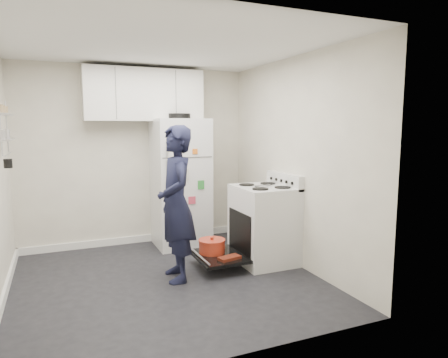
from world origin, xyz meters
name	(u,v)px	position (x,y,z in m)	size (l,w,h in m)	color
room	(162,171)	(-0.03, 0.03, 1.21)	(3.21, 3.21, 2.51)	black
electric_range	(263,225)	(1.26, 0.15, 0.47)	(0.66, 0.76, 1.10)	silver
open_oven_door	(215,251)	(0.65, 0.21, 0.20)	(0.55, 0.72, 0.24)	black
refrigerator	(180,182)	(0.54, 1.25, 0.90)	(0.72, 0.74, 1.85)	silver
upper_cabinets	(144,95)	(0.10, 1.43, 2.10)	(1.60, 0.33, 0.70)	silver
wall_shelf_rack	(4,127)	(-1.52, 0.49, 1.68)	(0.14, 0.60, 0.61)	#B2B2B7
person	(176,204)	(0.12, 0.03, 0.85)	(0.62, 0.41, 1.70)	black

